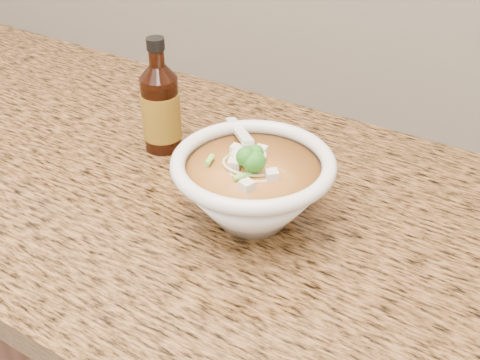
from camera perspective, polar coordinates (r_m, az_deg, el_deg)
The scene contains 3 objects.
counter_slab at distance 0.92m, azimuth -5.28°, elevation -0.73°, with size 4.00×0.68×0.04m, color brown.
soup_bowl at distance 0.79m, azimuth 1.21°, elevation -0.73°, with size 0.21×0.21×0.12m.
hot_sauce_bottle at distance 0.95m, azimuth -7.53°, elevation 6.72°, with size 0.08×0.08×0.18m.
Camera 1 is at (0.47, 1.08, 1.40)m, focal length 45.00 mm.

